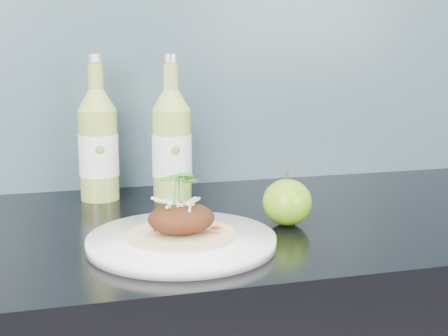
# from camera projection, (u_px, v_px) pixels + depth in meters

# --- Properties ---
(subway_backsplash) EXTENTS (4.00, 0.02, 0.70)m
(subway_backsplash) POSITION_uv_depth(u_px,v_px,m) (158.00, 12.00, 1.24)
(subway_backsplash) COLOR #719FB2
(subway_backsplash) RESTS_ON kitchen_counter
(dinner_plate) EXTENTS (0.35, 0.35, 0.02)m
(dinner_plate) POSITION_uv_depth(u_px,v_px,m) (182.00, 241.00, 0.90)
(dinner_plate) COLOR white
(dinner_plate) RESTS_ON kitchen_counter
(pork_taco) EXTENTS (0.16, 0.16, 0.10)m
(pork_taco) POSITION_uv_depth(u_px,v_px,m) (181.00, 217.00, 0.89)
(pork_taco) COLOR tan
(pork_taco) RESTS_ON dinner_plate
(green_apple) EXTENTS (0.10, 0.10, 0.09)m
(green_apple) POSITION_uv_depth(u_px,v_px,m) (287.00, 202.00, 1.00)
(green_apple) COLOR #5A890E
(green_apple) RESTS_ON kitchen_counter
(cider_bottle_left) EXTENTS (0.09, 0.09, 0.27)m
(cider_bottle_left) POSITION_uv_depth(u_px,v_px,m) (98.00, 145.00, 1.16)
(cider_bottle_left) COLOR #9AAE48
(cider_bottle_left) RESTS_ON kitchen_counter
(cider_bottle_right) EXTENTS (0.09, 0.09, 0.27)m
(cider_bottle_right) POSITION_uv_depth(u_px,v_px,m) (172.00, 146.00, 1.16)
(cider_bottle_right) COLOR #99B64C
(cider_bottle_right) RESTS_ON kitchen_counter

